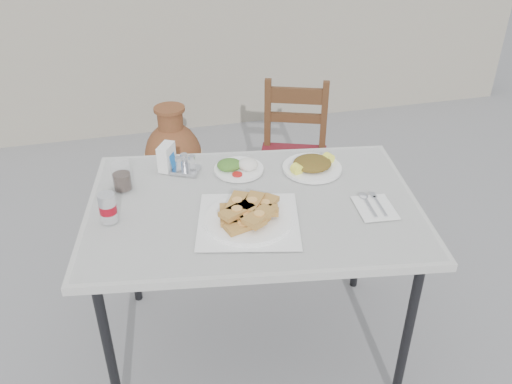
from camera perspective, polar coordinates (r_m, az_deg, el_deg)
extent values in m
plane|color=slate|center=(2.66, -2.13, -15.20)|extent=(80.00, 80.00, 0.00)
cylinder|color=black|center=(2.16, -15.12, -16.36)|extent=(0.04, 0.04, 0.74)
cylinder|color=black|center=(2.24, 15.62, -14.32)|extent=(0.04, 0.04, 0.74)
cylinder|color=black|center=(2.68, -13.11, -5.01)|extent=(0.04, 0.04, 0.74)
cylinder|color=black|center=(2.74, 10.92, -3.74)|extent=(0.04, 0.04, 0.74)
cube|color=white|center=(2.14, -0.29, -1.52)|extent=(1.42, 1.07, 0.03)
cube|color=white|center=(2.13, -0.29, -1.11)|extent=(1.37, 1.02, 0.01)
cube|color=white|center=(2.01, -0.81, -3.03)|extent=(0.45, 0.45, 0.00)
cylinder|color=white|center=(2.01, -0.81, -2.80)|extent=(0.33, 0.33, 0.02)
cylinder|color=white|center=(2.01, -0.81, -2.91)|extent=(0.34, 0.34, 0.01)
cylinder|color=white|center=(2.34, -1.83, 2.42)|extent=(0.21, 0.21, 0.01)
ellipsoid|color=white|center=(2.32, -0.84, 2.93)|extent=(0.09, 0.09, 0.05)
ellipsoid|color=#2E611B|center=(2.33, -2.83, 2.88)|extent=(0.11, 0.10, 0.04)
cylinder|color=#B41313|center=(2.28, -1.98, 1.87)|extent=(0.04, 0.04, 0.01)
cylinder|color=white|center=(2.35, 5.91, 2.54)|extent=(0.26, 0.26, 0.01)
ellipsoid|color=#255C17|center=(2.34, 5.95, 3.04)|extent=(0.17, 0.15, 0.05)
cylinder|color=#F1F242|center=(2.29, 4.31, 2.42)|extent=(0.06, 0.05, 0.05)
cylinder|color=#F1F242|center=(2.39, 7.61, 3.55)|extent=(0.06, 0.05, 0.05)
cylinder|color=white|center=(2.06, -15.34, -1.60)|extent=(0.06, 0.06, 0.12)
cylinder|color=#A30B1B|center=(2.06, -15.32, -1.71)|extent=(0.06, 0.06, 0.03)
cylinder|color=silver|center=(2.03, -15.56, -0.31)|extent=(0.06, 0.06, 0.00)
cylinder|color=white|center=(2.25, -13.97, 1.61)|extent=(0.08, 0.08, 0.11)
cylinder|color=black|center=(2.26, -13.90, 1.11)|extent=(0.07, 0.07, 0.07)
cube|color=white|center=(2.36, -9.40, 3.66)|extent=(0.09, 0.11, 0.11)
cube|color=blue|center=(2.35, -8.74, 3.38)|extent=(0.04, 0.05, 0.07)
cube|color=silver|center=(2.35, -7.43, 2.34)|extent=(0.14, 0.13, 0.01)
cylinder|color=white|center=(2.31, -8.12, 2.87)|extent=(0.03, 0.03, 0.07)
cylinder|color=white|center=(2.31, -6.72, 3.05)|extent=(0.03, 0.03, 0.07)
cylinder|color=silver|center=(2.35, -7.57, 3.36)|extent=(0.03, 0.03, 0.06)
cube|color=white|center=(2.14, 12.40, -1.61)|extent=(0.16, 0.19, 0.00)
cube|color=silver|center=(2.13, 11.91, -1.54)|extent=(0.03, 0.14, 0.00)
ellipsoid|color=silver|center=(2.19, 11.24, -0.34)|extent=(0.04, 0.05, 0.01)
cube|color=silver|center=(2.14, 12.93, -1.44)|extent=(0.02, 0.14, 0.00)
cube|color=silver|center=(2.20, 12.22, -0.30)|extent=(0.03, 0.04, 0.00)
cube|color=#3B2110|center=(3.13, 0.57, -1.78)|extent=(0.05, 0.05, 0.41)
cube|color=#3B2110|center=(3.12, 6.60, -2.15)|extent=(0.05, 0.05, 0.41)
cube|color=#3B2110|center=(3.41, 1.15, 1.27)|extent=(0.05, 0.05, 0.41)
cube|color=#3B2110|center=(3.40, 6.68, 0.95)|extent=(0.05, 0.05, 0.41)
cube|color=maroon|center=(3.15, 3.90, 3.16)|extent=(0.50, 0.50, 0.05)
cube|color=#3B2110|center=(3.21, 1.23, 7.96)|extent=(0.05, 0.05, 0.46)
cube|color=#3B2110|center=(3.20, 7.16, 7.63)|extent=(0.05, 0.05, 0.46)
cube|color=#3B2110|center=(3.15, 4.29, 10.08)|extent=(0.35, 0.15, 0.09)
cube|color=#3B2110|center=(3.20, 4.19, 7.80)|extent=(0.35, 0.15, 0.05)
cylinder|color=brown|center=(3.65, -8.33, -0.05)|extent=(0.28, 0.28, 0.07)
ellipsoid|color=brown|center=(3.51, -8.67, 3.68)|extent=(0.36, 0.36, 0.46)
cylinder|color=beige|center=(3.51, -8.67, 3.68)|extent=(0.37, 0.37, 0.05)
cylinder|color=brown|center=(3.40, -9.01, 7.42)|extent=(0.16, 0.16, 0.14)
cylinder|color=brown|center=(3.37, -9.12, 8.62)|extent=(0.19, 0.19, 0.02)
cube|color=gray|center=(4.49, -9.38, 14.10)|extent=(6.00, 0.25, 1.20)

